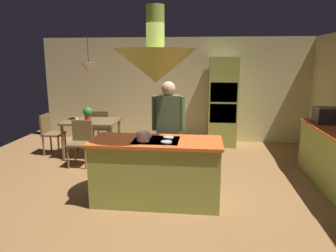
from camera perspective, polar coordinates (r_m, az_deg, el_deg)
name	(u,v)px	position (r m, az deg, el deg)	size (l,w,h in m)	color
ground	(159,195)	(4.95, -1.70, -12.34)	(8.16, 8.16, 0.00)	olive
wall_back	(178,90)	(7.98, 1.73, 6.50)	(6.80, 0.10, 2.55)	beige
kitchen_island	(156,171)	(4.59, -2.09, -8.06)	(1.85, 0.77, 0.94)	#939E42
oven_tower	(223,102)	(7.59, 9.79, 4.22)	(0.66, 0.62, 2.07)	#939E42
dining_table	(92,125)	(6.92, -13.55, 0.15)	(1.12, 0.84, 0.76)	brown
person_at_island	(168,127)	(5.07, 0.06, -0.12)	(0.53, 0.23, 1.70)	tan
range_hood	(156,64)	(4.32, -2.25, 11.12)	(1.10, 1.10, 1.00)	#939E42
pendant_light_over_table	(89,68)	(6.79, -14.05, 10.14)	(0.32, 0.32, 0.82)	beige
chair_facing_island	(81,140)	(6.38, -15.42, -2.39)	(0.40, 0.40, 0.87)	brown
chair_by_back_wall	(102,126)	(7.55, -11.86, 0.00)	(0.40, 0.40, 0.87)	brown
chair_at_corner	(50,131)	(7.33, -20.41, -0.87)	(0.40, 0.40, 0.87)	brown
potted_plant_on_table	(88,113)	(6.82, -14.20, 2.24)	(0.20, 0.20, 0.30)	#99382D
cup_on_table	(77,120)	(6.79, -16.10, 1.05)	(0.07, 0.07, 0.09)	white
microwave_on_counter	(329,116)	(6.24, 26.91, 1.68)	(0.46, 0.36, 0.28)	#232326
cooking_pot_on_cooktop	(143,136)	(4.34, -4.49, -1.87)	(0.18, 0.18, 0.12)	#B2B2B7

